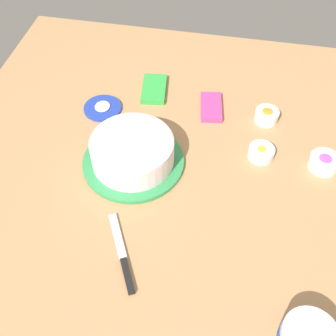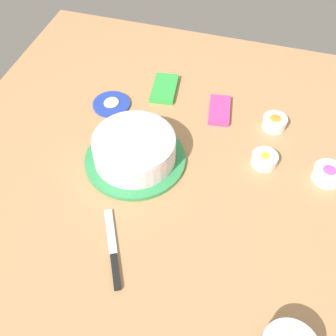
{
  "view_description": "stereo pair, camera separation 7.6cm",
  "coord_description": "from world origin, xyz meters",
  "px_view_note": "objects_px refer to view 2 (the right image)",
  "views": [
    {
      "loc": [
        -0.77,
        -0.09,
        0.99
      ],
      "look_at": [
        0.01,
        0.06,
        0.04
      ],
      "focal_mm": 45.85,
      "sensor_mm": 36.0,
      "label": 1
    },
    {
      "loc": [
        -0.75,
        -0.16,
        0.99
      ],
      "look_at": [
        0.01,
        0.06,
        0.04
      ],
      "focal_mm": 45.85,
      "sensor_mm": 36.0,
      "label": 2
    }
  ],
  "objects_px": {
    "frosted_cake": "(134,150)",
    "candy_box_upper": "(219,110)",
    "sprinkle_bowl_yellow": "(265,159)",
    "frosting_tub_lid": "(112,104)",
    "candy_box_lower": "(165,88)",
    "sprinkle_bowl_rainbow": "(328,173)",
    "spreading_knife": "(113,255)",
    "sprinkle_bowl_orange": "(275,122)"
  },
  "relations": [
    {
      "from": "frosted_cake",
      "to": "candy_box_upper",
      "type": "xyz_separation_m",
      "value": [
        0.28,
        -0.2,
        -0.04
      ]
    },
    {
      "from": "sprinkle_bowl_yellow",
      "to": "candy_box_upper",
      "type": "bearing_deg",
      "value": 43.95
    },
    {
      "from": "frosting_tub_lid",
      "to": "candy_box_lower",
      "type": "distance_m",
      "value": 0.2
    },
    {
      "from": "candy_box_lower",
      "to": "candy_box_upper",
      "type": "relative_size",
      "value": 1.09
    },
    {
      "from": "candy_box_lower",
      "to": "sprinkle_bowl_rainbow",
      "type": "bearing_deg",
      "value": -120.33
    },
    {
      "from": "sprinkle_bowl_rainbow",
      "to": "spreading_knife",
      "type": "bearing_deg",
      "value": 129.29
    },
    {
      "from": "frosting_tub_lid",
      "to": "candy_box_upper",
      "type": "distance_m",
      "value": 0.37
    },
    {
      "from": "candy_box_lower",
      "to": "candy_box_upper",
      "type": "distance_m",
      "value": 0.22
    },
    {
      "from": "frosting_tub_lid",
      "to": "sprinkle_bowl_orange",
      "type": "height_order",
      "value": "sprinkle_bowl_orange"
    },
    {
      "from": "frosted_cake",
      "to": "sprinkle_bowl_orange",
      "type": "height_order",
      "value": "frosted_cake"
    },
    {
      "from": "sprinkle_bowl_orange",
      "to": "candy_box_upper",
      "type": "bearing_deg",
      "value": 84.42
    },
    {
      "from": "spreading_knife",
      "to": "candy_box_upper",
      "type": "xyz_separation_m",
      "value": [
        0.61,
        -0.15,
        0.0
      ]
    },
    {
      "from": "frosted_cake",
      "to": "sprinkle_bowl_yellow",
      "type": "distance_m",
      "value": 0.39
    },
    {
      "from": "sprinkle_bowl_yellow",
      "to": "candy_box_upper",
      "type": "height_order",
      "value": "sprinkle_bowl_yellow"
    },
    {
      "from": "sprinkle_bowl_orange",
      "to": "sprinkle_bowl_yellow",
      "type": "bearing_deg",
      "value": 177.1
    },
    {
      "from": "frosting_tub_lid",
      "to": "sprinkle_bowl_rainbow",
      "type": "bearing_deg",
      "value": -99.27
    },
    {
      "from": "sprinkle_bowl_yellow",
      "to": "candy_box_lower",
      "type": "relative_size",
      "value": 0.54
    },
    {
      "from": "frosting_tub_lid",
      "to": "sprinkle_bowl_orange",
      "type": "xyz_separation_m",
      "value": [
        0.05,
        -0.54,
        0.02
      ]
    },
    {
      "from": "spreading_knife",
      "to": "sprinkle_bowl_rainbow",
      "type": "distance_m",
      "value": 0.66
    },
    {
      "from": "sprinkle_bowl_rainbow",
      "to": "candy_box_lower",
      "type": "height_order",
      "value": "sprinkle_bowl_rainbow"
    },
    {
      "from": "sprinkle_bowl_yellow",
      "to": "sprinkle_bowl_orange",
      "type": "xyz_separation_m",
      "value": [
        0.16,
        -0.01,
        0.0
      ]
    },
    {
      "from": "spreading_knife",
      "to": "sprinkle_bowl_yellow",
      "type": "bearing_deg",
      "value": -37.42
    },
    {
      "from": "sprinkle_bowl_rainbow",
      "to": "candy_box_upper",
      "type": "bearing_deg",
      "value": 62.54
    },
    {
      "from": "sprinkle_bowl_orange",
      "to": "candy_box_upper",
      "type": "xyz_separation_m",
      "value": [
        0.02,
        0.18,
        -0.01
      ]
    },
    {
      "from": "spreading_knife",
      "to": "sprinkle_bowl_yellow",
      "type": "relative_size",
      "value": 2.75
    },
    {
      "from": "frosting_tub_lid",
      "to": "sprinkle_bowl_rainbow",
      "type": "xyz_separation_m",
      "value": [
        -0.12,
        -0.72,
        0.01
      ]
    },
    {
      "from": "frosting_tub_lid",
      "to": "spreading_knife",
      "type": "relative_size",
      "value": 0.58
    },
    {
      "from": "frosting_tub_lid",
      "to": "frosted_cake",
      "type": "bearing_deg",
      "value": -143.14
    },
    {
      "from": "sprinkle_bowl_orange",
      "to": "candy_box_upper",
      "type": "relative_size",
      "value": 0.58
    },
    {
      "from": "frosting_tub_lid",
      "to": "candy_box_upper",
      "type": "height_order",
      "value": "candy_box_upper"
    },
    {
      "from": "spreading_knife",
      "to": "candy_box_lower",
      "type": "bearing_deg",
      "value": 5.39
    },
    {
      "from": "spreading_knife",
      "to": "sprinkle_bowl_orange",
      "type": "height_order",
      "value": "sprinkle_bowl_orange"
    },
    {
      "from": "frosting_tub_lid",
      "to": "spreading_knife",
      "type": "xyz_separation_m",
      "value": [
        -0.53,
        -0.21,
        -0.0
      ]
    },
    {
      "from": "frosted_cake",
      "to": "sprinkle_bowl_orange",
      "type": "bearing_deg",
      "value": -55.25
    },
    {
      "from": "frosted_cake",
      "to": "sprinkle_bowl_rainbow",
      "type": "distance_m",
      "value": 0.57
    },
    {
      "from": "spreading_knife",
      "to": "sprinkle_bowl_yellow",
      "type": "xyz_separation_m",
      "value": [
        0.42,
        -0.32,
        0.01
      ]
    },
    {
      "from": "frosting_tub_lid",
      "to": "spreading_knife",
      "type": "height_order",
      "value": "frosting_tub_lid"
    },
    {
      "from": "sprinkle_bowl_yellow",
      "to": "frosting_tub_lid",
      "type": "bearing_deg",
      "value": 78.18
    },
    {
      "from": "frosting_tub_lid",
      "to": "candy_box_upper",
      "type": "xyz_separation_m",
      "value": [
        0.07,
        -0.36,
        0.0
      ]
    },
    {
      "from": "sprinkle_bowl_rainbow",
      "to": "sprinkle_bowl_orange",
      "type": "distance_m",
      "value": 0.25
    },
    {
      "from": "sprinkle_bowl_rainbow",
      "to": "candy_box_upper",
      "type": "xyz_separation_m",
      "value": [
        0.19,
        0.36,
        -0.01
      ]
    },
    {
      "from": "frosted_cake",
      "to": "sprinkle_bowl_orange",
      "type": "xyz_separation_m",
      "value": [
        0.27,
        -0.38,
        -0.03
      ]
    }
  ]
}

